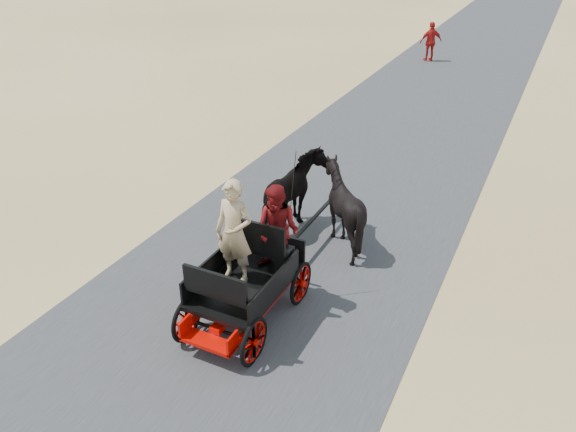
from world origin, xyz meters
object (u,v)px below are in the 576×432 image
at_px(horse_right, 343,207).
at_px(horse_left, 294,196).
at_px(carriage, 246,300).
at_px(pedestrian, 431,42).

bearing_deg(horse_right, horse_left, 0.00).
bearing_deg(horse_left, carriage, 100.39).
height_order(carriage, horse_left, horse_left).
xyz_separation_m(horse_left, pedestrian, (-1.12, 16.62, 0.02)).
bearing_deg(pedestrian, horse_right, 62.99).
bearing_deg(pedestrian, carriage, 60.25).
bearing_deg(carriage, horse_left, 100.39).
xyz_separation_m(carriage, pedestrian, (-1.67, 19.62, 0.50)).
bearing_deg(pedestrian, horse_left, 59.24).
distance_m(horse_left, pedestrian, 16.66).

